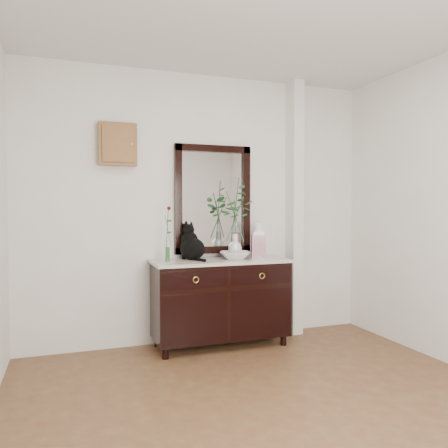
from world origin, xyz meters
name	(u,v)px	position (x,y,z in m)	size (l,w,h in m)	color
ground_plane	(299,434)	(0.00, 0.00, -0.01)	(3.60, 4.00, 0.02)	brown
wall_back	(203,208)	(0.00, 1.98, 1.35)	(3.60, 0.04, 2.70)	white
pilaster	(294,208)	(1.00, 1.90, 1.35)	(0.12, 0.20, 2.70)	white
sideboard	(221,298)	(0.10, 1.73, 0.47)	(1.33, 0.52, 0.82)	black
wall_mirror	(213,199)	(0.10, 1.97, 1.44)	(0.80, 0.06, 1.10)	black
key_cabinet	(118,144)	(-0.85, 1.94, 1.95)	(0.35, 0.10, 0.40)	brown
cat	(192,241)	(-0.16, 1.81, 1.03)	(0.25, 0.31, 0.35)	black
lotus_bowl	(235,255)	(0.25, 1.72, 0.89)	(0.30, 0.30, 0.07)	white
vase_branches	(235,217)	(0.25, 1.72, 1.27)	(0.38, 0.38, 0.79)	silver
bud_vase_rose	(167,234)	(-0.42, 1.74, 1.11)	(0.06, 0.06, 0.53)	#2C6231
ginger_jar	(258,240)	(0.50, 1.72, 1.04)	(0.14, 0.14, 0.37)	silver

